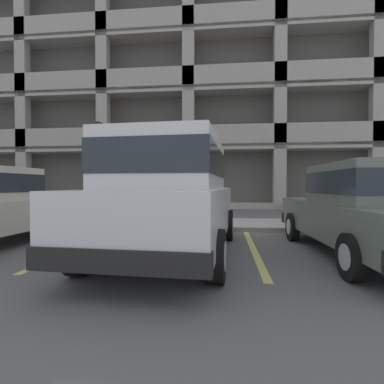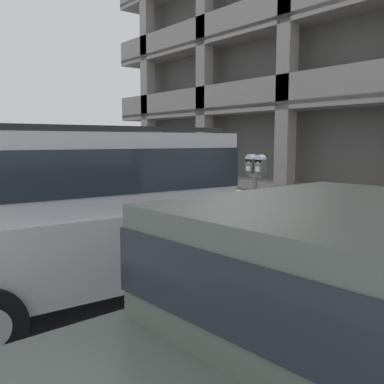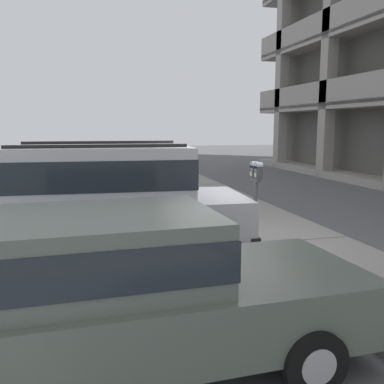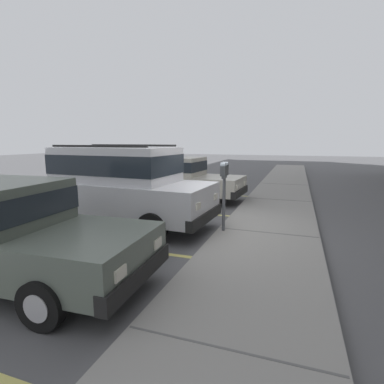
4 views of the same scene
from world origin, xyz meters
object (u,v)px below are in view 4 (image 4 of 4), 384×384
Objects in this scene: silver_suv at (118,183)px; dark_hatchback at (1,229)px; red_sedan at (179,177)px; parking_meter_near at (224,180)px.

silver_suv reaches higher than dark_hatchback.
red_sedan is 6.97m from dark_hatchback.
silver_suv reaches higher than parking_meter_near.
silver_suv is at bearing -89.39° from parking_meter_near.
silver_suv is at bearing 178.71° from dark_hatchback.
parking_meter_near is at bearing 138.71° from dark_hatchback.
silver_suv reaches higher than red_sedan.
silver_suv is 3.73m from red_sedan.
red_sedan is (-3.72, 0.16, -0.27)m from silver_suv.
parking_meter_near is (3.69, 2.55, 0.45)m from red_sedan.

